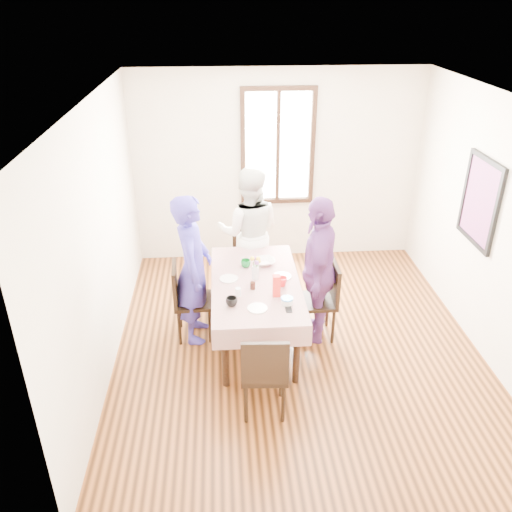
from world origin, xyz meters
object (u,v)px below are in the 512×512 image
dining_table (256,312)px  person_right (317,270)px  chair_left (193,301)px  chair_right (317,301)px  chair_near (264,371)px  person_left (193,269)px  chair_far (250,259)px  person_far (250,233)px

dining_table → person_right: (0.67, 0.05, 0.48)m
chair_left → chair_right: same height
chair_near → person_left: person_left is taller
chair_left → chair_right: (1.38, -0.10, 0.00)m
chair_far → chair_near: 2.22m
chair_left → person_right: (1.36, -0.10, 0.40)m
chair_right → person_right: 0.40m
chair_right → dining_table: bearing=94.4°
chair_right → chair_far: same height
chair_far → person_right: person_right is taller
chair_near → person_far: person_far is taller
chair_right → chair_far: (-0.69, 1.06, 0.00)m
dining_table → chair_left: (-0.69, 0.15, 0.08)m
chair_left → chair_far: 1.18m
dining_table → person_far: 1.19m
chair_left → chair_far: (0.69, 0.96, 0.00)m
person_right → person_far: bearing=-132.9°
person_right → chair_near: bearing=-16.0°
person_left → person_right: (1.35, -0.10, -0.01)m
chair_right → chair_left: bearing=86.1°
chair_far → person_far: bearing=89.7°
dining_table → chair_near: chair_near is taller
chair_far → person_right: size_ratio=0.53×
chair_left → chair_right: 1.39m
chair_far → person_left: bearing=54.6°
person_left → person_right: person_left is taller
dining_table → chair_right: bearing=4.2°
chair_far → person_far: size_ratio=0.54×
chair_right → person_right: (-0.02, 0.00, 0.40)m
chair_far → person_left: (-0.67, -0.96, 0.40)m
chair_left → chair_far: bearing=141.8°
person_left → person_far: bearing=-33.1°
person_left → chair_near: bearing=-149.3°
chair_near → person_right: (0.67, 1.16, 0.40)m
dining_table → person_left: bearing=167.3°
chair_left → chair_right: size_ratio=1.00×
person_far → chair_left: bearing=60.6°
dining_table → chair_near: 1.11m
person_far → person_left: bearing=61.3°
person_far → chair_near: bearing=97.0°
chair_near → dining_table: bearing=93.2°
dining_table → person_right: size_ratio=0.95×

